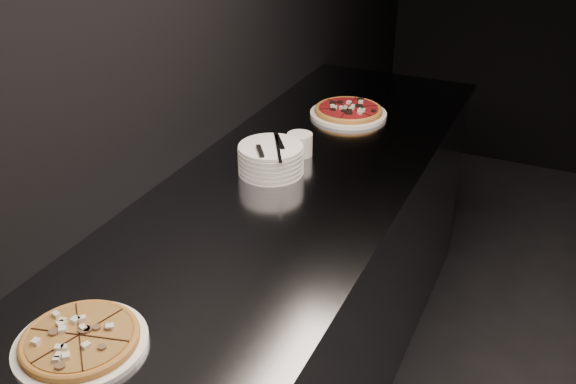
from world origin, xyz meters
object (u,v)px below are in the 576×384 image
at_px(plate_stack, 271,159).
at_px(counter, 287,300).
at_px(pizza_tomato, 348,111).
at_px(ramekin, 300,144).
at_px(pizza_mushroom, 80,340).
at_px(cutlery, 271,147).

bearing_deg(plate_stack, counter, -34.47).
height_order(pizza_tomato, ramekin, ramekin).
relative_size(counter, pizza_mushroom, 7.92).
bearing_deg(pizza_mushroom, cutlery, 89.32).
distance_m(counter, pizza_mushroom, 0.99).
bearing_deg(cutlery, counter, -64.52).
distance_m(counter, plate_stack, 0.52).
height_order(pizza_mushroom, plate_stack, plate_stack).
relative_size(pizza_tomato, ramekin, 4.05).
bearing_deg(plate_stack, pizza_tomato, 84.12).
bearing_deg(counter, cutlery, 151.17).
height_order(counter, pizza_tomato, pizza_tomato).
relative_size(pizza_mushroom, pizza_tomato, 0.87).
xyz_separation_m(counter, plate_stack, (-0.08, 0.06, 0.51)).
distance_m(counter, ramekin, 0.55).
bearing_deg(pizza_tomato, pizza_mushroom, -92.36).
bearing_deg(ramekin, pizza_mushroom, -91.72).
xyz_separation_m(pizza_mushroom, pizza_tomato, (0.06, 1.49, 0.00)).
relative_size(pizza_tomato, plate_stack, 1.69).
relative_size(pizza_mushroom, ramekin, 3.50).
bearing_deg(ramekin, cutlery, -96.95).
xyz_separation_m(counter, pizza_tomato, (-0.03, 0.63, 0.48)).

